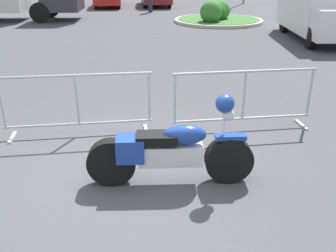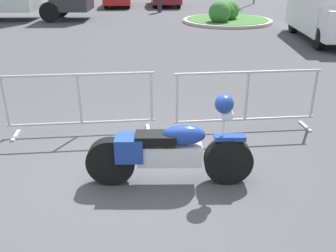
% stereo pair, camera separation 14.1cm
% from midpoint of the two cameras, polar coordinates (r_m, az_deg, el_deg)
% --- Properties ---
extents(ground_plane, '(120.00, 120.00, 0.00)m').
position_cam_midpoint_polar(ground_plane, '(5.30, -4.19, -7.31)').
color(ground_plane, '#424247').
extents(motorcycle, '(2.20, 0.34, 1.24)m').
position_cam_midpoint_polar(motorcycle, '(4.88, 1.08, -3.80)').
color(motorcycle, black).
rests_on(motorcycle, ground).
extents(crowd_barrier_near, '(2.50, 0.56, 1.07)m').
position_cam_midpoint_polar(crowd_barrier_near, '(6.43, -12.64, 3.43)').
color(crowd_barrier_near, '#9EA0A5').
rests_on(crowd_barrier_near, ground).
extents(crowd_barrier_far, '(2.50, 0.56, 1.07)m').
position_cam_midpoint_polar(crowd_barrier_far, '(6.57, 12.47, 3.88)').
color(crowd_barrier_far, '#9EA0A5').
rests_on(crowd_barrier_far, ground).
extents(delivery_van, '(2.42, 5.16, 2.31)m').
position_cam_midpoint_polar(delivery_van, '(15.74, 23.73, 16.45)').
color(delivery_van, silver).
rests_on(delivery_van, ground).
extents(planter_island, '(4.32, 4.32, 1.09)m').
position_cam_midpoint_polar(planter_island, '(19.07, 9.08, 16.21)').
color(planter_island, '#ADA89E').
rests_on(planter_island, ground).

